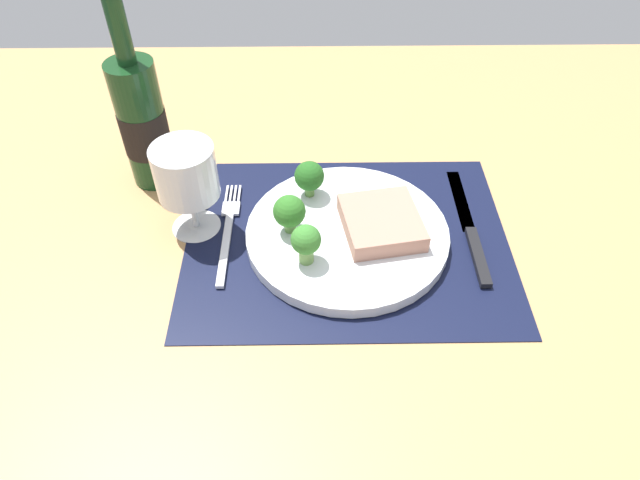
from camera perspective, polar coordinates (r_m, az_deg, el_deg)
ground_plane at (r=77.00cm, az=2.66°, el=-0.77°), size 140.00×110.00×3.00cm
placemat at (r=75.82cm, az=2.70°, el=0.10°), size 42.45×33.16×0.30cm
plate at (r=75.16cm, az=2.72°, el=0.61°), size 26.52×26.52×1.60cm
steak at (r=73.98cm, az=6.16°, el=1.64°), size 11.18×11.84×2.44cm
broccoli_back_left at (r=72.38cm, az=-3.07°, el=2.83°), size 4.19×4.19×5.40cm
broccoli_near_steak at (r=68.27cm, az=-1.41°, el=-0.15°), size 3.70×3.70×5.50cm
broccoli_front_edge at (r=77.72cm, az=-1.07°, el=6.34°), size 4.08×4.08×5.31cm
fork at (r=77.30cm, az=-9.17°, el=0.93°), size 2.40×19.20×0.50cm
knife at (r=78.57cm, az=14.81°, el=0.72°), size 1.80×23.00×0.80cm
wine_bottle at (r=83.52cm, az=-17.25°, el=11.23°), size 6.54×6.54×28.61cm
wine_glass at (r=73.84cm, az=-13.17°, el=6.14°), size 7.91×7.91×12.92cm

